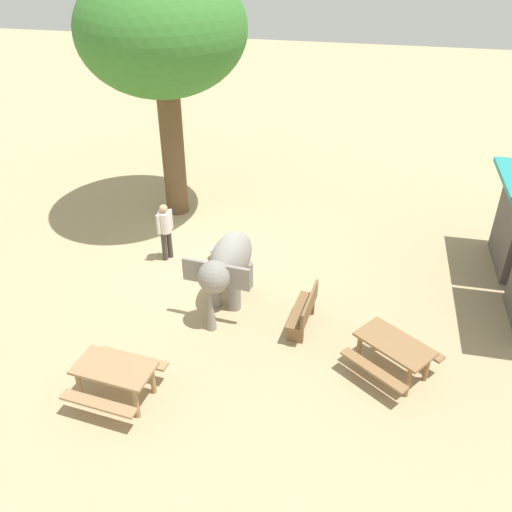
{
  "coord_description": "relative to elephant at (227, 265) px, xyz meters",
  "views": [
    {
      "loc": [
        11.69,
        3.91,
        7.97
      ],
      "look_at": [
        0.63,
        1.53,
        0.8
      ],
      "focal_mm": 38.14,
      "sensor_mm": 36.0,
      "label": 1
    }
  ],
  "objects": [
    {
      "name": "wooden_bench",
      "position": [
        0.61,
        1.92,
        -0.57
      ],
      "size": [
        1.43,
        0.55,
        0.88
      ],
      "rotation": [
        0.0,
        0.0,
        3.04
      ],
      "color": "brown",
      "rests_on": "ground_plane"
    },
    {
      "name": "feed_bucket",
      "position": [
        -1.75,
        -0.77,
        -0.88
      ],
      "size": [
        0.36,
        0.36,
        0.32
      ],
      "primitive_type": "cylinder",
      "color": "gray",
      "rests_on": "ground_plane"
    },
    {
      "name": "shade_tree_main",
      "position": [
        -4.23,
        -2.75,
        4.25
      ],
      "size": [
        4.91,
        4.5,
        7.1
      ],
      "color": "brown",
      "rests_on": "ground_plane"
    },
    {
      "name": "elephant",
      "position": [
        0.0,
        0.0,
        0.0
      ],
      "size": [
        2.35,
        1.58,
        1.62
      ],
      "rotation": [
        0.0,
        0.0,
        6.19
      ],
      "color": "gray",
      "rests_on": "ground_plane"
    },
    {
      "name": "ground_plane",
      "position": [
        -1.51,
        -1.04,
        -1.04
      ],
      "size": [
        60.0,
        60.0,
        0.0
      ],
      "primitive_type": "plane",
      "color": "tan"
    },
    {
      "name": "person_handler",
      "position": [
        -1.51,
        -2.09,
        -0.09
      ],
      "size": [
        0.45,
        0.32,
        1.62
      ],
      "rotation": [
        0.0,
        0.0,
        1.03
      ],
      "color": "#3F3833",
      "rests_on": "ground_plane"
    },
    {
      "name": "picnic_table_far",
      "position": [
        1.64,
        3.84,
        -0.45
      ],
      "size": [
        2.08,
        2.08,
        0.78
      ],
      "rotation": [
        0.0,
        0.0,
        0.94
      ],
      "color": "olive",
      "rests_on": "ground_plane"
    },
    {
      "name": "picnic_table_near",
      "position": [
        3.44,
        -1.31,
        -0.45
      ],
      "size": [
        1.64,
        1.66,
        0.78
      ],
      "rotation": [
        0.0,
        0.0,
        4.6
      ],
      "color": "#9E7A51",
      "rests_on": "ground_plane"
    }
  ]
}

